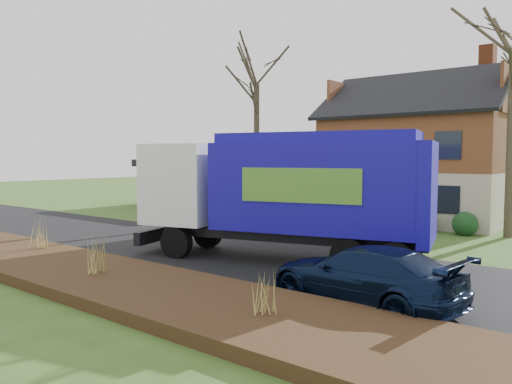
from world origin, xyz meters
The scene contains 13 objects.
ground centered at (0.00, 0.00, 0.00)m, with size 120.00×120.00×0.00m, color #324E1A.
road centered at (0.00, 0.00, 0.01)m, with size 80.00×7.00×0.02m, color black.
mulch_verge centered at (0.00, -5.30, 0.15)m, with size 80.00×3.50×0.30m, color black.
main_house centered at (1.49, 13.91, 4.03)m, with size 12.95×8.95×9.26m.
ranch_house centered at (-12.00, 13.00, 1.81)m, with size 9.80×8.20×3.70m.
garbage_truck centered at (2.56, 0.30, 2.44)m, with size 10.22×5.10×4.23m.
silver_sedan centered at (-2.41, 4.88, 0.77)m, with size 1.64×4.69×1.55m, color #A6A9AD.
navy_wagon centered at (6.81, -2.60, 0.69)m, with size 1.94×4.78×1.39m, color black.
tree_front_west centered at (-5.04, 8.24, 8.48)m, with size 3.46×3.46×10.30m.
tree_back centered at (3.18, 22.94, 8.52)m, with size 3.23×3.23×10.22m.
grass_clump_west centered at (-4.55, -4.52, 0.80)m, with size 0.38×0.31×0.99m.
grass_clump_mid centered at (0.33, -5.45, 0.83)m, with size 0.38×0.31×1.07m.
grass_clump_east centered at (6.02, -5.39, 0.74)m, with size 0.35×0.29×0.88m.
Camera 1 is at (12.04, -13.19, 3.45)m, focal length 35.00 mm.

